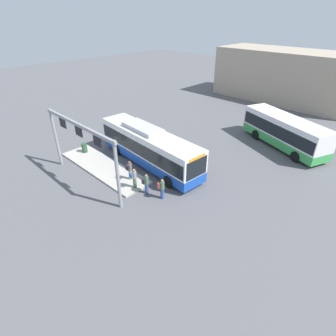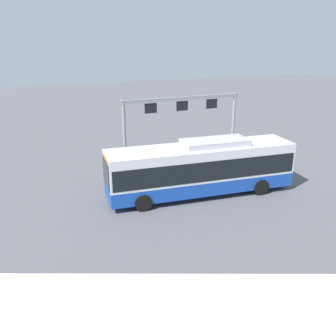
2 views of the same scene
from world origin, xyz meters
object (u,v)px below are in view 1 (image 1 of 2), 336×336
object	(u,v)px
bus_background_left	(285,130)
trash_bin	(84,148)
person_boarding	(162,188)
person_waiting_far	(134,178)
person_waiting_near	(146,183)
bus_main	(149,146)
person_waiting_mid	(130,170)

from	to	relation	value
bus_background_left	trash_bin	xyz separation A→B (m)	(-13.08, -15.00, -1.17)
person_boarding	person_waiting_far	size ratio (longest dim) A/B	1.00
bus_background_left	person_waiting_far	world-z (taller)	bus_background_left
person_boarding	person_waiting_near	bearing A→B (deg)	139.43
trash_bin	bus_main	bearing A→B (deg)	26.68
person_waiting_near	person_waiting_mid	distance (m)	2.27
person_boarding	trash_bin	world-z (taller)	person_boarding
bus_background_left	trash_bin	bearing A→B (deg)	-108.88
bus_background_left	person_waiting_mid	size ratio (longest dim) A/B	5.87
bus_background_left	person_boarding	size ratio (longest dim) A/B	5.87
bus_background_left	person_waiting_near	xyz separation A→B (m)	(-3.77, -15.24, -0.89)
bus_main	person_waiting_mid	bearing A→B (deg)	-67.51
person_waiting_near	trash_bin	xyz separation A→B (m)	(-9.32, 0.24, -0.28)
person_boarding	person_waiting_near	xyz separation A→B (m)	(-1.31, -0.37, 0.00)
person_waiting_near	trash_bin	distance (m)	9.32
bus_main	person_waiting_near	size ratio (longest dim) A/B	7.00
person_waiting_near	person_waiting_far	size ratio (longest dim) A/B	1.00
bus_main	person_waiting_far	xyz separation A→B (m)	(2.19, -3.57, -0.76)
person_waiting_near	trash_bin	size ratio (longest dim) A/B	1.86
bus_background_left	person_waiting_near	bearing A→B (deg)	-81.66
person_waiting_far	trash_bin	size ratio (longest dim) A/B	1.86
person_boarding	person_waiting_far	distance (m)	2.46
person_waiting_near	person_waiting_far	xyz separation A→B (m)	(-1.06, -0.28, 0.16)
bus_main	bus_background_left	distance (m)	13.86
bus_background_left	person_boarding	xyz separation A→B (m)	(-2.45, -14.88, -0.89)
person_boarding	person_waiting_near	world-z (taller)	same
bus_background_left	person_waiting_near	world-z (taller)	bus_background_left
person_waiting_near	person_waiting_mid	size ratio (longest dim) A/B	1.00
person_boarding	person_waiting_far	world-z (taller)	person_waiting_far
bus_main	bus_background_left	size ratio (longest dim) A/B	1.19
bus_main	person_waiting_far	world-z (taller)	bus_main
bus_main	person_waiting_far	distance (m)	4.26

